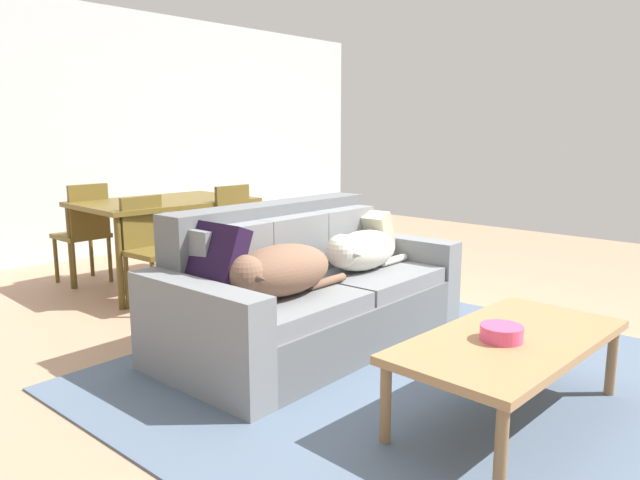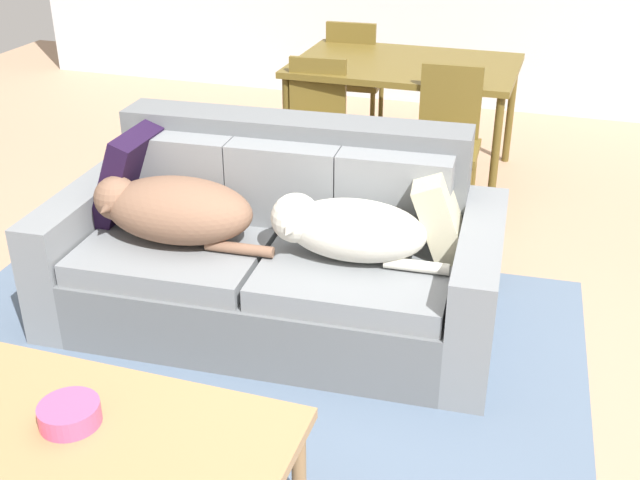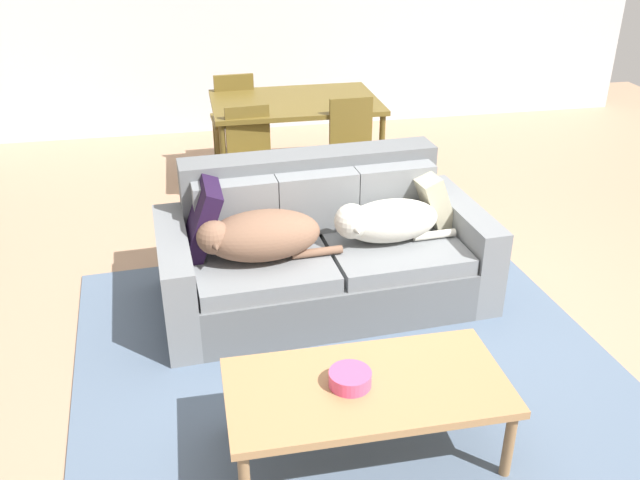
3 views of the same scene
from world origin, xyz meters
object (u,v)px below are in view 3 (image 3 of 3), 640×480
object	(u,v)px
dog_on_right_cushion	(384,221)
couch	(322,251)
throw_pillow_by_right_arm	(429,197)
dining_chair_near_right	(354,149)
dining_table	(295,107)
dog_on_left_cushion	(259,236)
dining_chair_near_left	(252,155)
coffee_table	(367,391)
throw_pillow_by_left_arm	(201,217)
dining_chair_far_left	(234,115)
bowl_on_coffee_table	(350,378)

from	to	relation	value
dog_on_right_cushion	couch	bearing A→B (deg)	155.68
throw_pillow_by_right_arm	dining_chair_near_right	distance (m)	1.29
dining_chair_near_right	dining_table	bearing A→B (deg)	120.35
dining_chair_near_right	dog_on_left_cushion	bearing A→B (deg)	-124.08
dining_chair_near_left	dining_table	bearing A→B (deg)	45.26
dog_on_right_cushion	dining_table	xyz separation A→B (m)	(-0.21, 2.11, 0.13)
coffee_table	dining_chair_near_left	bearing A→B (deg)	94.25
throw_pillow_by_left_arm	dining_chair_near_right	bearing A→B (deg)	46.64
couch	dog_on_right_cushion	world-z (taller)	couch
dining_chair_near_left	couch	bearing A→B (deg)	-83.76
couch	dining_chair_near_left	distance (m)	1.46
couch	dog_on_left_cushion	size ratio (longest dim) A/B	2.44
couch	throw_pillow_by_right_arm	world-z (taller)	couch
couch	dog_on_left_cushion	bearing A→B (deg)	-157.85
coffee_table	dining_chair_near_right	world-z (taller)	dining_chair_near_right
throw_pillow_by_left_arm	dining_chair_near_right	distance (m)	1.88
couch	dining_chair_far_left	xyz separation A→B (m)	(-0.34, 2.50, 0.17)
dog_on_left_cushion	bowl_on_coffee_table	bearing A→B (deg)	-81.47
throw_pillow_by_left_arm	dining_chair_far_left	world-z (taller)	dining_chair_far_left
coffee_table	dining_chair_far_left	size ratio (longest dim) A/B	1.42
dining_chair_near_right	couch	bearing A→B (deg)	-114.26
dog_on_right_cushion	dog_on_left_cushion	bearing A→B (deg)	-179.03
dog_on_left_cushion	throw_pillow_by_right_arm	size ratio (longest dim) A/B	2.33
couch	bowl_on_coffee_table	size ratio (longest dim) A/B	10.80
coffee_table	dining_chair_far_left	distance (m)	3.95
throw_pillow_by_left_arm	coffee_table	xyz separation A→B (m)	(0.66, -1.45, -0.27)
throw_pillow_by_right_arm	dining_table	size ratio (longest dim) A/B	0.26
dog_on_right_cushion	dining_chair_far_left	world-z (taller)	dining_chair_far_left
bowl_on_coffee_table	throw_pillow_by_left_arm	bearing A→B (deg)	112.21
throw_pillow_by_left_arm	dining_chair_far_left	distance (m)	2.53
throw_pillow_by_left_arm	couch	bearing A→B (deg)	-0.38
dining_chair_far_left	dining_chair_near_left	bearing A→B (deg)	89.49
throw_pillow_by_right_arm	dining_chair_far_left	distance (m)	2.63
dog_on_left_cushion	dining_table	xyz separation A→B (m)	(0.58, 2.17, 0.12)
dog_on_left_cushion	coffee_table	distance (m)	1.30
dog_on_left_cushion	coffee_table	xyz separation A→B (m)	(0.34, -1.24, -0.21)
dining_chair_near_left	coffee_table	bearing A→B (deg)	-91.07
throw_pillow_by_right_arm	throw_pillow_by_left_arm	bearing A→B (deg)	-176.42
dog_on_left_cushion	dog_on_right_cushion	xyz separation A→B (m)	(0.79, 0.06, -0.01)
bowl_on_coffee_table	dining_chair_far_left	bearing A→B (deg)	92.68
dog_on_right_cushion	dining_table	size ratio (longest dim) A/B	0.55
bowl_on_coffee_table	throw_pillow_by_right_arm	bearing A→B (deg)	59.76
coffee_table	dining_table	distance (m)	3.44
dog_on_left_cushion	bowl_on_coffee_table	world-z (taller)	dog_on_left_cushion
couch	throw_pillow_by_left_arm	bearing A→B (deg)	176.04
couch	dining_chair_far_left	world-z (taller)	dining_chair_far_left
dog_on_left_cushion	dining_chair_far_left	size ratio (longest dim) A/B	0.95
dog_on_right_cushion	throw_pillow_by_right_arm	distance (m)	0.44
throw_pillow_by_right_arm	dining_chair_far_left	bearing A→B (deg)	114.11
dog_on_left_cushion	bowl_on_coffee_table	distance (m)	1.27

